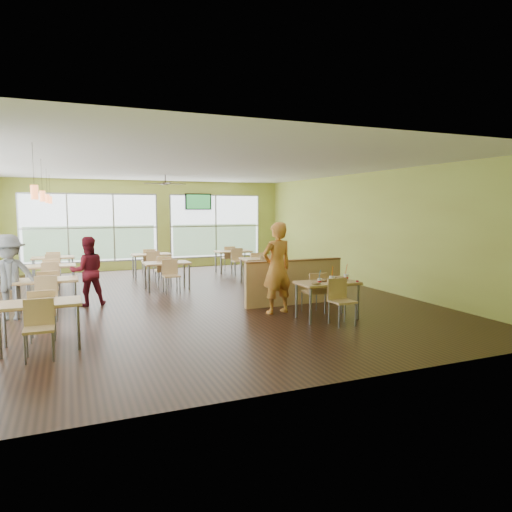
# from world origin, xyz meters

# --- Properties ---
(room) EXTENTS (12.00, 12.04, 3.20)m
(room) POSITION_xyz_m (0.00, 0.00, 1.60)
(room) COLOR black
(room) RESTS_ON ground
(window_bays) EXTENTS (9.24, 10.24, 2.38)m
(window_bays) POSITION_xyz_m (-2.65, 3.08, 1.48)
(window_bays) COLOR white
(window_bays) RESTS_ON room
(main_table) EXTENTS (1.22, 1.52, 0.87)m
(main_table) POSITION_xyz_m (2.00, -3.00, 0.63)
(main_table) COLOR tan
(main_table) RESTS_ON floor
(half_wall_divider) EXTENTS (2.40, 0.14, 1.04)m
(half_wall_divider) POSITION_xyz_m (2.00, -1.55, 0.52)
(half_wall_divider) COLOR tan
(half_wall_divider) RESTS_ON floor
(dining_tables) EXTENTS (6.92, 8.72, 0.87)m
(dining_tables) POSITION_xyz_m (-1.05, 1.71, 0.63)
(dining_tables) COLOR tan
(dining_tables) RESTS_ON floor
(pendant_lights) EXTENTS (0.11, 7.31, 0.86)m
(pendant_lights) POSITION_xyz_m (-3.20, 0.68, 2.45)
(pendant_lights) COLOR #2D2119
(pendant_lights) RESTS_ON ceiling
(ceiling_fan) EXTENTS (1.25, 1.25, 0.29)m
(ceiling_fan) POSITION_xyz_m (-0.00, 3.00, 2.95)
(ceiling_fan) COLOR #2D2119
(ceiling_fan) RESTS_ON ceiling
(tv_backwall) EXTENTS (1.00, 0.07, 0.60)m
(tv_backwall) POSITION_xyz_m (1.80, 5.90, 2.45)
(tv_backwall) COLOR black
(tv_backwall) RESTS_ON wall_back
(man_plaid) EXTENTS (0.77, 0.57, 1.93)m
(man_plaid) POSITION_xyz_m (1.27, -2.18, 0.96)
(man_plaid) COLOR #CB4216
(man_plaid) RESTS_ON floor
(patron_maroon) EXTENTS (0.83, 0.68, 1.57)m
(patron_maroon) POSITION_xyz_m (-2.37, 0.16, 0.79)
(patron_maroon) COLOR maroon
(patron_maroon) RESTS_ON floor
(patron_grey) EXTENTS (1.12, 0.66, 1.70)m
(patron_grey) POSITION_xyz_m (-3.86, -0.69, 0.85)
(patron_grey) COLOR slate
(patron_grey) RESTS_ON floor
(cup_blue) EXTENTS (0.08, 0.08, 0.30)m
(cup_blue) POSITION_xyz_m (1.69, -3.21, 0.81)
(cup_blue) COLOR white
(cup_blue) RESTS_ON main_table
(cup_yellow) EXTENTS (0.10, 0.10, 0.37)m
(cup_yellow) POSITION_xyz_m (1.98, -3.19, 0.82)
(cup_yellow) COLOR white
(cup_yellow) RESTS_ON main_table
(cup_red_near) EXTENTS (0.10, 0.10, 0.35)m
(cup_red_near) POSITION_xyz_m (2.00, -3.18, 0.82)
(cup_red_near) COLOR white
(cup_red_near) RESTS_ON main_table
(cup_red_far) EXTENTS (0.10, 0.10, 0.37)m
(cup_red_far) POSITION_xyz_m (2.38, -3.08, 0.82)
(cup_red_far) COLOR white
(cup_red_far) RESTS_ON main_table
(food_basket) EXTENTS (0.27, 0.27, 0.06)m
(food_basket) POSITION_xyz_m (2.33, -2.85, 0.78)
(food_basket) COLOR black
(food_basket) RESTS_ON main_table
(ketchup_cup) EXTENTS (0.06, 0.06, 0.02)m
(ketchup_cup) POSITION_xyz_m (2.55, -3.23, 0.76)
(ketchup_cup) COLOR #960014
(ketchup_cup) RESTS_ON main_table
(wrapper_left) EXTENTS (0.21, 0.19, 0.04)m
(wrapper_left) POSITION_xyz_m (1.61, -3.22, 0.77)
(wrapper_left) COLOR #9A754A
(wrapper_left) RESTS_ON main_table
(wrapper_mid) EXTENTS (0.26, 0.24, 0.05)m
(wrapper_mid) POSITION_xyz_m (1.95, -2.93, 0.78)
(wrapper_mid) COLOR #9A754A
(wrapper_mid) RESTS_ON main_table
(wrapper_right) EXTENTS (0.15, 0.13, 0.04)m
(wrapper_right) POSITION_xyz_m (2.17, -3.30, 0.77)
(wrapper_right) COLOR #9A754A
(wrapper_right) RESTS_ON main_table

